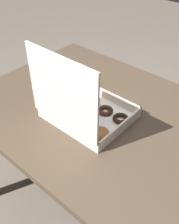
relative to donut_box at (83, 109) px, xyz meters
name	(u,v)px	position (x,y,z in m)	size (l,w,h in m)	color
ground_plane	(99,204)	(-0.02, -0.10, -0.78)	(8.00, 8.00, 0.00)	#6B6054
dining_table	(102,128)	(-0.02, -0.10, -0.16)	(1.16, 0.83, 0.71)	#4C3D2D
donut_box	(83,109)	(0.00, 0.00, 0.00)	(0.33, 0.29, 0.33)	white
coffee_mug	(45,86)	(0.26, -0.03, -0.02)	(0.08, 0.08, 0.09)	#A3382D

